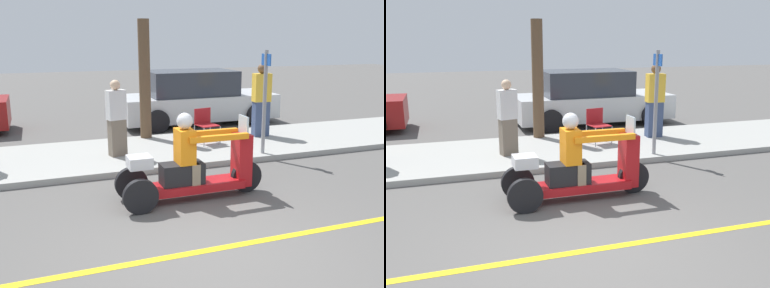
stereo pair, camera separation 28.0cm
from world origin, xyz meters
TOP-DOWN VIEW (x-y plane):
  - ground_plane at (0.00, 0.00)m, footprint 60.00×60.00m
  - lane_stripe at (0.38, 0.00)m, footprint 24.00×0.12m
  - sidewalk_strip at (0.00, 4.60)m, footprint 28.00×2.80m
  - motorcycle_trike at (0.39, 1.72)m, footprint 2.45×0.74m
  - spectator_with_child at (-0.34, 4.35)m, footprint 0.43×0.32m
  - spectator_end_of_line at (3.43, 4.97)m, footprint 0.45×0.29m
  - folding_chair_set_back at (1.82, 4.74)m, footprint 0.53×0.53m
  - parked_car_lot_left at (2.67, 7.66)m, footprint 4.70×2.07m
  - tree_trunk at (0.65, 5.80)m, footprint 0.28×0.28m
  - street_sign at (2.65, 3.45)m, footprint 0.08×0.36m

SIDE VIEW (x-z plane):
  - ground_plane at x=0.00m, z-range 0.00..0.00m
  - lane_stripe at x=0.38m, z-range 0.00..0.01m
  - sidewalk_strip at x=0.00m, z-range 0.00..0.12m
  - motorcycle_trike at x=0.39m, z-range -0.21..1.23m
  - folding_chair_set_back at x=1.82m, z-range 0.21..1.03m
  - parked_car_lot_left at x=2.67m, z-range -0.05..1.56m
  - spectator_with_child at x=-0.34m, z-range 0.09..1.70m
  - spectator_end_of_line at x=3.43m, z-range 0.09..1.91m
  - street_sign at x=2.65m, z-range 0.22..2.42m
  - tree_trunk at x=0.65m, z-range 0.12..3.00m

